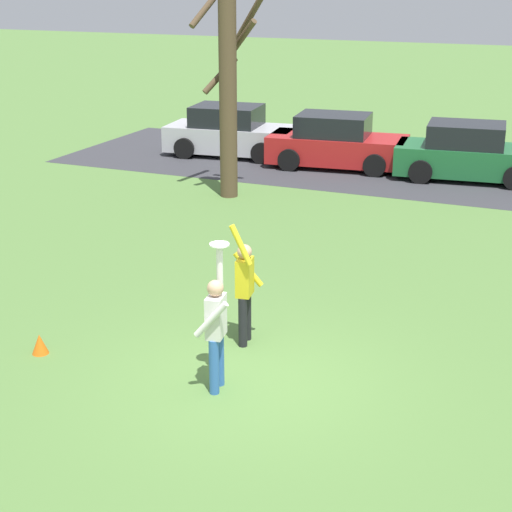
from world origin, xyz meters
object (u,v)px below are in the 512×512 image
parked_car_red (336,143)px  parked_car_silver (230,133)px  person_catcher (216,325)px  bare_tree_tall (229,88)px  parked_car_green (469,154)px  person_defender (245,285)px  frisbee_disc (219,244)px  field_cone_orange (40,344)px

parked_car_red → parked_car_silver: bearing=169.2°
person_catcher → bare_tree_tall: (-4.25, 9.67, 1.82)m
parked_car_green → parked_car_silver: bearing=171.6°
person_defender → parked_car_red: 12.64m
parked_car_silver → parked_car_green: bearing=-8.4°
parked_car_silver → frisbee_disc: bearing=-72.2°
frisbee_disc → parked_car_green: frisbee_disc is taller
person_catcher → field_cone_orange: 3.12m
parked_car_silver → parked_car_red: size_ratio=1.00×
person_catcher → parked_car_silver: person_catcher is taller
person_defender → parked_car_green: size_ratio=0.48×
person_catcher → parked_car_green: (1.24, 13.97, -0.25)m
parked_car_red → parked_car_green: 3.91m
person_catcher → bare_tree_tall: size_ratio=0.38×
person_defender → field_cone_orange: (-2.77, -1.60, -0.82)m
person_catcher → frisbee_disc: 1.13m
parked_car_red → person_defender: bearing=-85.3°
bare_tree_tall → parked_car_green: bearing=38.1°
person_defender → person_catcher: bearing=-0.0°
person_catcher → frisbee_disc: (-0.04, 0.22, 1.11)m
parked_car_silver → parked_car_red: (3.64, -0.28, 0.00)m
parked_car_green → person_catcher: bearing=-101.4°
person_defender → frisbee_disc: frisbee_disc is taller
parked_car_silver → bare_tree_tall: bearing=-72.0°
parked_car_red → parked_car_green: (3.91, 0.01, 0.00)m
person_catcher → person_defender: size_ratio=1.02×
person_defender → frisbee_disc: size_ratio=7.42×
field_cone_orange → parked_car_red: bearing=88.6°
bare_tree_tall → field_cone_orange: bare_tree_tall is taller
person_defender → bare_tree_tall: (-4.00, 8.12, 1.82)m
person_catcher → field_cone_orange: (-3.01, -0.05, -0.82)m
bare_tree_tall → person_defender: bearing=-63.8°
frisbee_disc → parked_car_red: bearing=100.9°
person_catcher → parked_car_red: size_ratio=0.49×
person_defender → parked_car_red: size_ratio=0.48×
frisbee_disc → person_catcher: bearing=-81.0°
person_defender → parked_car_silver: size_ratio=0.48×
person_catcher → parked_car_red: person_catcher is taller
bare_tree_tall → field_cone_orange: bearing=-82.8°
person_defender → bare_tree_tall: 9.23m
person_catcher → parked_car_silver: 15.58m
person_catcher → parked_car_red: bearing=1.8°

